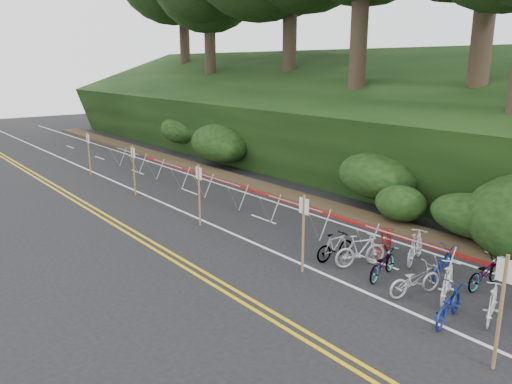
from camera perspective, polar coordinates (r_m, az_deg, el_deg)
ground at (r=12.79m, az=19.52°, el=-16.27°), size 120.00×120.00×0.00m
road_markings at (r=19.74m, az=-4.91°, el=-4.38°), size 7.47×80.00×0.01m
red_curb at (r=24.12m, az=2.60°, el=-0.72°), size 0.25×28.00×0.10m
embankment at (r=33.58m, az=4.13°, el=7.94°), size 14.30×48.14×9.11m
bike_racks_rest at (r=23.08m, az=-4.07°, el=0.62°), size 1.14×23.00×1.17m
signpost_near at (r=11.80m, az=26.23°, el=-11.53°), size 0.08×0.40×2.61m
signposts_rest at (r=22.58m, az=-10.57°, el=1.60°), size 0.08×18.40×2.50m
bike_front at (r=13.79m, az=21.12°, el=-11.91°), size 1.01×1.86×0.93m
bike_valet at (r=15.31m, az=23.02°, el=-9.32°), size 3.35×9.92×1.09m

